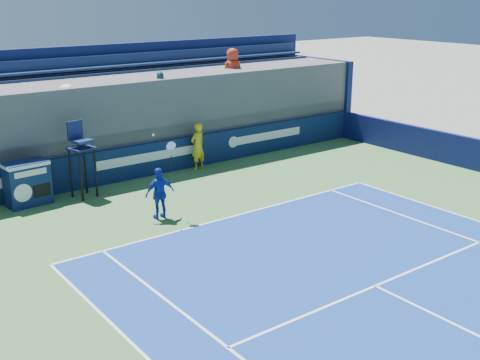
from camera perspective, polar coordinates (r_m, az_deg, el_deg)
ball_person at (r=22.40m, az=-4.03°, el=3.23°), size 0.72×0.56×1.76m
back_hoarding at (r=21.84m, az=-8.86°, el=1.90°), size 20.40×0.21×1.20m
match_clock at (r=19.71m, az=-19.53°, el=-0.20°), size 1.37×0.83×1.40m
umpire_chair at (r=19.77m, az=-14.86°, el=2.65°), size 0.83×0.83×2.48m
tennis_player at (r=17.59m, az=-7.61°, el=-1.24°), size 0.94×0.47×2.57m
stadium_seating at (r=23.34m, az=-11.41°, el=5.89°), size 21.00×4.05×4.40m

